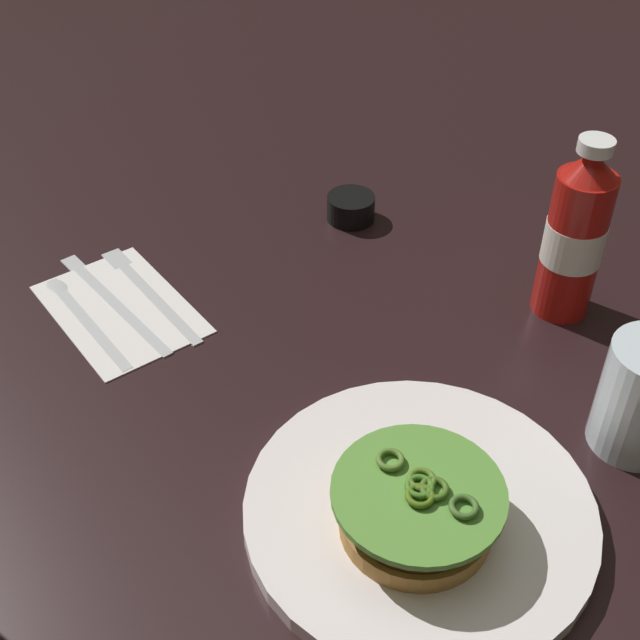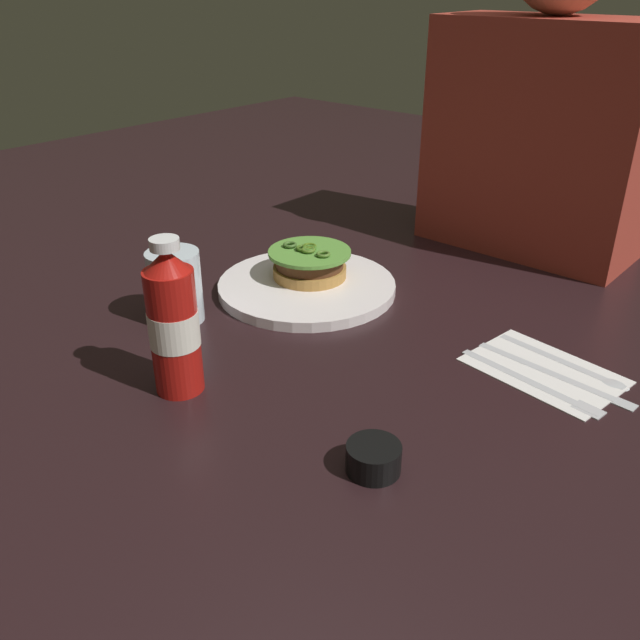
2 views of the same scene
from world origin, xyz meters
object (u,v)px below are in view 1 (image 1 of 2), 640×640
Objects in this scene: dinner_plate at (419,511)px; butter_knife at (107,294)px; fork_utensil at (143,284)px; spoon_utensil at (75,306)px; napkin at (120,308)px; condiment_cup at (351,208)px; burger_sandwich at (417,508)px; ketchup_bottle at (575,236)px.

dinner_plate is 1.32× the size of butter_knife.
fork_utensil is 1.08× the size of spoon_utensil.
condiment_cup is at bearing -99.45° from napkin.
fork_utensil is at bearing -108.49° from butter_knife.
burger_sandwich reaches higher than spoon_utensil.
dinner_plate is 1.45× the size of ketchup_bottle.
ketchup_bottle is 3.41× the size of condiment_cup.
burger_sandwich is 0.67× the size of fork_utensil.
burger_sandwich is 0.44m from butter_knife.
burger_sandwich reaches higher than condiment_cup.
dinner_plate is 0.34m from ketchup_bottle.
ketchup_bottle is 0.99× the size of fork_utensil.
condiment_cup is 0.27× the size of butter_knife.
dinner_plate is at bearing -177.50° from butter_knife.
ketchup_bottle reaches higher than burger_sandwich.
condiment_cup reaches higher than napkin.
dinner_plate is 0.40m from napkin.
napkin is 0.93× the size of fork_utensil.
spoon_utensil is at bearing 75.96° from condiment_cup.
butter_knife is at bearing 75.59° from condiment_cup.
ketchup_bottle is at bearing -134.03° from napkin.
butter_knife is (0.08, 0.30, -0.01)m from condiment_cup.
ketchup_bottle is 0.48m from napkin.
ketchup_bottle is 0.53m from spoon_utensil.
butter_knife is 0.04m from spoon_utensil.
burger_sandwich reaches higher than butter_knife.
ketchup_bottle reaches higher than dinner_plate.
ketchup_bottle is at bearing -134.11° from spoon_utensil.
butter_knife is at bearing 2.50° from dinner_plate.
condiment_cup is 0.35m from spoon_utensil.
butter_knife is at bearing 43.52° from ketchup_bottle.
spoon_utensil is (0.03, 0.03, 0.00)m from napkin.
spoon_utensil is (0.45, 0.04, -0.04)m from burger_sandwich.
condiment_cup is 0.27m from fork_utensil.
burger_sandwich is (-0.01, 0.02, 0.03)m from dinner_plate.
burger_sandwich is 0.41m from napkin.
dinner_plate is at bearing -177.02° from napkin.
dinner_plate reaches higher than spoon_utensil.
condiment_cup is 0.31× the size of napkin.
dinner_plate is 0.45m from condiment_cup.
ketchup_bottle is (0.08, -0.34, 0.05)m from burger_sandwich.
fork_utensil and butter_knife have the same top height.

